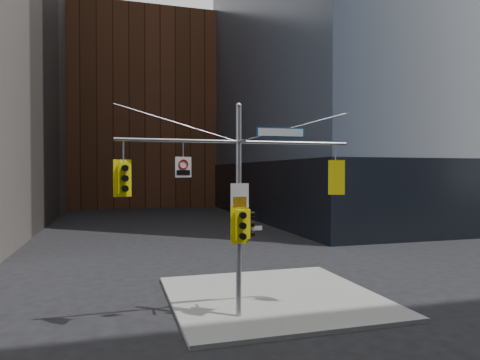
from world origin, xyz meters
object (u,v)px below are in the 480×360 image
traffic_light_west_arm (124,178)px  regulatory_sign_arm (183,166)px  signal_assembly (239,189)px  street_sign_blade (281,132)px  traffic_light_east_arm (335,177)px  traffic_light_pole_front (241,225)px  traffic_light_pole_side (248,224)px

traffic_light_west_arm → regulatory_sign_arm: 1.89m
signal_assembly → regulatory_sign_arm: size_ratio=12.10×
signal_assembly → traffic_light_west_arm: (-3.71, 0.01, 0.38)m
signal_assembly → street_sign_blade: signal_assembly is taller
traffic_light_west_arm → street_sign_blade: (5.21, -0.01, 1.55)m
traffic_light_west_arm → traffic_light_east_arm: (7.31, -0.01, 0.00)m
traffic_light_west_arm → regulatory_sign_arm: bearing=-13.2°
signal_assembly → traffic_light_east_arm: size_ratio=6.53×
traffic_light_west_arm → regulatory_sign_arm: size_ratio=1.77×
street_sign_blade → traffic_light_west_arm: bearing=-177.7°
traffic_light_east_arm → traffic_light_pole_front: size_ratio=0.96×
signal_assembly → regulatory_sign_arm: 2.00m
traffic_light_pole_front → traffic_light_west_arm: bearing=175.2°
traffic_light_west_arm → street_sign_blade: street_sign_blade is taller
traffic_light_pole_side → traffic_light_pole_front: traffic_light_pole_front is taller
traffic_light_east_arm → traffic_light_pole_front: bearing=19.1°
signal_assembly → traffic_light_west_arm: size_ratio=6.86×
traffic_light_east_arm → traffic_light_pole_side: traffic_light_east_arm is taller
traffic_light_pole_side → traffic_light_pole_front: 0.42m
traffic_light_west_arm → traffic_light_east_arm: traffic_light_east_arm is taller
traffic_light_pole_front → street_sign_blade: size_ratio=0.74×
signal_assembly → street_sign_blade: size_ratio=4.63×
traffic_light_west_arm → traffic_light_pole_front: 4.03m
signal_assembly → traffic_light_east_arm: (3.60, 0.00, 0.38)m
traffic_light_pole_front → regulatory_sign_arm: (-1.86, 0.25, 1.92)m
signal_assembly → traffic_light_pole_side: (0.32, -0.00, -1.17)m
traffic_light_west_arm → traffic_light_pole_side: traffic_light_west_arm is taller
traffic_light_west_arm → traffic_light_pole_side: bearing=-12.3°
traffic_light_east_arm → regulatory_sign_arm: regulatory_sign_arm is taller
signal_assembly → regulatory_sign_arm: (-1.86, -0.02, 0.75)m
street_sign_blade → traffic_light_east_arm: bearing=2.4°
traffic_light_pole_front → street_sign_blade: (1.50, 0.27, 3.10)m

